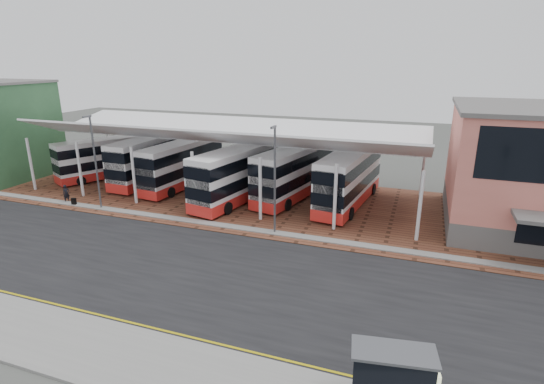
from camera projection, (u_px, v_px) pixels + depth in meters
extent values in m
plane|color=#40433E|center=(211.00, 266.00, 26.67)|extent=(140.00, 140.00, 0.00)
cube|color=black|center=(204.00, 273.00, 25.78)|extent=(120.00, 14.00, 0.02)
cube|color=brown|center=(300.00, 205.00, 37.67)|extent=(72.00, 16.00, 0.06)
cube|color=slate|center=(115.00, 355.00, 18.59)|extent=(120.00, 4.00, 0.14)
cube|color=slate|center=(249.00, 229.00, 32.21)|extent=(120.00, 0.80, 0.14)
cube|color=#BCA70A|center=(143.00, 330.00, 20.39)|extent=(120.00, 0.12, 0.01)
cube|color=#BCA70A|center=(147.00, 326.00, 20.66)|extent=(120.00, 0.12, 0.01)
cylinder|color=white|center=(31.00, 164.00, 41.28)|extent=(0.26, 0.26, 5.20)
cylinder|color=white|center=(109.00, 146.00, 51.23)|extent=(0.26, 0.26, 4.60)
cylinder|color=white|center=(80.00, 170.00, 39.33)|extent=(0.26, 0.26, 5.20)
cylinder|color=white|center=(151.00, 150.00, 49.29)|extent=(0.26, 0.26, 4.60)
cylinder|color=white|center=(134.00, 176.00, 37.39)|extent=(0.26, 0.26, 5.20)
cylinder|color=white|center=(196.00, 154.00, 47.34)|extent=(0.26, 0.26, 4.60)
cylinder|color=white|center=(194.00, 182.00, 35.45)|extent=(0.26, 0.26, 5.20)
cylinder|color=white|center=(246.00, 158.00, 45.40)|extent=(0.26, 0.26, 4.60)
cylinder|color=white|center=(260.00, 189.00, 33.51)|extent=(0.26, 0.26, 5.20)
cylinder|color=white|center=(299.00, 162.00, 43.46)|extent=(0.26, 0.26, 4.60)
cylinder|color=white|center=(335.00, 197.00, 31.57)|extent=(0.26, 0.26, 5.20)
cylinder|color=white|center=(358.00, 167.00, 41.52)|extent=(0.26, 0.26, 4.60)
cylinder|color=white|center=(420.00, 207.00, 29.62)|extent=(0.26, 0.26, 5.20)
cylinder|color=white|center=(423.00, 172.00, 39.58)|extent=(0.26, 0.26, 4.60)
cube|color=white|center=(204.00, 136.00, 36.36)|extent=(37.00, 4.95, 1.95)
cube|color=white|center=(232.00, 129.00, 41.44)|extent=(37.00, 7.12, 1.43)
cube|color=#2F5A35|center=(4.00, 132.00, 44.73)|extent=(6.20, 10.00, 10.00)
cylinder|color=#4D4F55|center=(96.00, 164.00, 35.64)|extent=(0.16, 0.16, 8.00)
cube|color=#4D4F55|center=(87.00, 117.00, 34.16)|extent=(0.15, 0.90, 0.15)
cylinder|color=#4D4F55|center=(275.00, 182.00, 30.46)|extent=(0.16, 0.16, 8.00)
cube|color=#4D4F55|center=(273.00, 127.00, 28.98)|extent=(0.15, 0.90, 0.15)
cube|color=white|center=(106.00, 157.00, 45.64)|extent=(6.73, 10.24, 4.02)
cube|color=red|center=(108.00, 172.00, 46.14)|extent=(6.78, 10.29, 0.84)
cube|color=black|center=(106.00, 161.00, 45.77)|extent=(6.78, 10.29, 0.89)
cube|color=black|center=(105.00, 147.00, 45.32)|extent=(6.78, 10.29, 0.89)
cube|color=black|center=(56.00, 166.00, 42.33)|extent=(1.92, 1.03, 3.37)
cylinder|color=black|center=(73.00, 177.00, 44.83)|extent=(0.66, 0.95, 0.94)
cylinder|color=black|center=(81.00, 181.00, 43.21)|extent=(0.66, 0.95, 0.94)
cylinder|color=black|center=(132.00, 166.00, 49.14)|extent=(0.66, 0.95, 0.94)
cylinder|color=black|center=(141.00, 170.00, 47.52)|extent=(0.66, 0.95, 0.94)
cube|color=white|center=(152.00, 158.00, 44.35)|extent=(2.91, 11.42, 4.44)
cube|color=red|center=(154.00, 174.00, 44.90)|extent=(2.95, 11.46, 0.93)
cube|color=black|center=(153.00, 162.00, 44.49)|extent=(2.95, 11.46, 0.98)
cube|color=black|center=(151.00, 147.00, 44.00)|extent=(2.95, 11.46, 0.98)
cube|color=black|center=(115.00, 171.00, 39.40)|extent=(2.32, 0.17, 3.71)
cylinder|color=black|center=(121.00, 183.00, 42.18)|extent=(0.32, 1.04, 1.03)
cylinder|color=black|center=(142.00, 186.00, 41.28)|extent=(0.32, 1.04, 1.03)
cylinder|color=black|center=(164.00, 167.00, 48.62)|extent=(0.32, 1.04, 1.03)
cylinder|color=black|center=(183.00, 169.00, 47.72)|extent=(0.32, 1.04, 1.03)
cube|color=white|center=(182.00, 163.00, 42.41)|extent=(3.63, 11.10, 4.26)
cube|color=red|center=(183.00, 180.00, 42.93)|extent=(3.67, 11.15, 0.89)
cube|color=black|center=(182.00, 168.00, 42.54)|extent=(3.67, 11.15, 0.94)
cube|color=black|center=(181.00, 152.00, 42.06)|extent=(3.67, 11.15, 0.94)
cube|color=black|center=(145.00, 177.00, 37.81)|extent=(2.23, 0.34, 3.57)
cylinder|color=black|center=(150.00, 189.00, 40.51)|extent=(0.38, 1.01, 0.99)
cylinder|color=black|center=(171.00, 192.00, 39.47)|extent=(0.38, 1.01, 0.99)
cylinder|color=black|center=(194.00, 172.00, 46.48)|extent=(0.38, 1.01, 0.99)
cylinder|color=black|center=(213.00, 175.00, 45.45)|extent=(0.38, 1.01, 0.99)
cube|color=white|center=(240.00, 173.00, 38.29)|extent=(4.79, 11.95, 4.56)
cube|color=red|center=(240.00, 192.00, 38.85)|extent=(4.84, 12.00, 0.95)
cube|color=black|center=(240.00, 178.00, 38.44)|extent=(4.84, 12.00, 1.01)
cube|color=black|center=(239.00, 160.00, 37.92)|extent=(4.84, 12.00, 1.01)
cube|color=black|center=(198.00, 190.00, 33.59)|extent=(2.36, 0.55, 3.82)
cylinder|color=black|center=(203.00, 203.00, 36.49)|extent=(0.49, 1.10, 1.06)
cylinder|color=black|center=(228.00, 208.00, 35.20)|extent=(0.49, 1.10, 1.06)
cylinder|color=black|center=(250.00, 182.00, 42.60)|extent=(0.49, 1.10, 1.06)
cylinder|color=black|center=(273.00, 186.00, 41.32)|extent=(0.49, 1.10, 1.06)
cube|color=white|center=(295.00, 171.00, 39.12)|extent=(4.84, 11.73, 4.47)
cube|color=red|center=(295.00, 190.00, 39.67)|extent=(4.89, 11.78, 0.94)
cube|color=black|center=(295.00, 176.00, 39.26)|extent=(4.89, 11.78, 0.99)
cube|color=black|center=(295.00, 158.00, 38.75)|extent=(4.89, 11.78, 0.99)
cube|color=black|center=(262.00, 187.00, 34.53)|extent=(2.31, 0.57, 3.75)
cylinder|color=black|center=(262.00, 200.00, 37.38)|extent=(0.49, 1.08, 1.04)
cylinder|color=black|center=(287.00, 205.00, 36.09)|extent=(0.49, 1.08, 1.04)
cylinder|color=black|center=(300.00, 180.00, 43.34)|extent=(0.49, 1.08, 1.04)
cylinder|color=black|center=(324.00, 184.00, 42.05)|extent=(0.49, 1.08, 1.04)
cube|color=white|center=(349.00, 177.00, 37.13)|extent=(3.99, 11.83, 4.53)
cube|color=red|center=(348.00, 197.00, 37.68)|extent=(4.03, 11.87, 0.95)
cube|color=black|center=(349.00, 182.00, 37.27)|extent=(4.03, 11.87, 1.00)
cube|color=black|center=(350.00, 163.00, 36.76)|extent=(4.03, 11.87, 1.00)
cube|color=black|center=(327.00, 196.00, 32.26)|extent=(2.37, 0.38, 3.80)
cylinder|color=black|center=(320.00, 209.00, 35.13)|extent=(0.42, 1.08, 1.05)
cylinder|color=black|center=(351.00, 214.00, 34.01)|extent=(0.42, 1.08, 1.05)
cylinder|color=black|center=(346.00, 186.00, 41.46)|extent=(0.42, 1.08, 1.05)
cylinder|color=black|center=(373.00, 189.00, 40.33)|extent=(0.42, 1.08, 1.05)
imported|color=black|center=(66.00, 194.00, 38.12)|extent=(0.57, 0.68, 1.60)
cube|color=black|center=(74.00, 202.00, 37.47)|extent=(0.37, 0.27, 0.64)
cube|color=#4D4F55|center=(394.00, 352.00, 15.08)|extent=(3.18, 1.85, 0.11)
cylinder|color=#4D4F55|center=(355.00, 365.00, 16.21)|extent=(0.11, 0.11, 2.34)
cylinder|color=#4D4F55|center=(427.00, 374.00, 15.74)|extent=(0.11, 0.11, 2.34)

